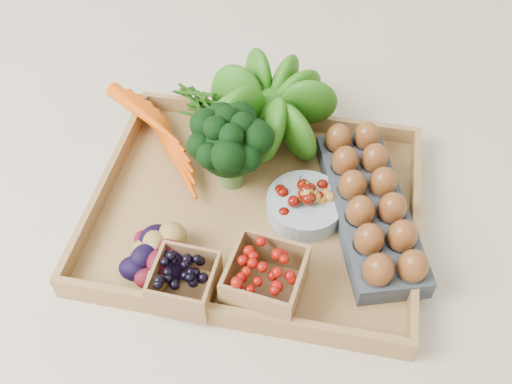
% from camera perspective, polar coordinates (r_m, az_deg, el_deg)
% --- Properties ---
extents(ground, '(4.00, 4.00, 0.00)m').
position_cam_1_polar(ground, '(1.01, -0.00, -2.20)').
color(ground, beige).
rests_on(ground, ground).
extents(tray, '(0.55, 0.45, 0.01)m').
position_cam_1_polar(tray, '(1.00, -0.00, -1.94)').
color(tray, '#A17843').
rests_on(tray, ground).
extents(carrots, '(0.22, 0.16, 0.05)m').
position_cam_1_polar(carrots, '(1.08, -8.75, 5.15)').
color(carrots, '#DF4A04').
rests_on(carrots, tray).
extents(lettuce, '(0.16, 0.16, 0.16)m').
position_cam_1_polar(lettuce, '(1.07, 1.45, 9.18)').
color(lettuce, '#1F4B0B').
rests_on(lettuce, tray).
extents(broccoli, '(0.15, 0.15, 0.11)m').
position_cam_1_polar(broccoli, '(1.00, -2.56, 3.25)').
color(broccoli, black).
rests_on(broccoli, tray).
extents(cherry_bowl, '(0.13, 0.13, 0.04)m').
position_cam_1_polar(cherry_bowl, '(0.98, 4.91, -1.35)').
color(cherry_bowl, '#8C9EA5').
rests_on(cherry_bowl, tray).
extents(egg_carton, '(0.22, 0.36, 0.04)m').
position_cam_1_polar(egg_carton, '(0.99, 11.22, -1.72)').
color(egg_carton, '#3C434D').
rests_on(egg_carton, tray).
extents(potatoes, '(0.13, 0.13, 0.07)m').
position_cam_1_polar(potatoes, '(0.91, -9.93, -5.99)').
color(potatoes, '#470B14').
rests_on(potatoes, tray).
extents(punnet_blackberry, '(0.10, 0.10, 0.06)m').
position_cam_1_polar(punnet_blackberry, '(0.88, -7.14, -8.89)').
color(punnet_blackberry, black).
rests_on(punnet_blackberry, tray).
extents(punnet_raspberry, '(0.12, 0.12, 0.08)m').
position_cam_1_polar(punnet_raspberry, '(0.87, 0.94, -8.67)').
color(punnet_raspberry, maroon).
rests_on(punnet_raspberry, tray).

